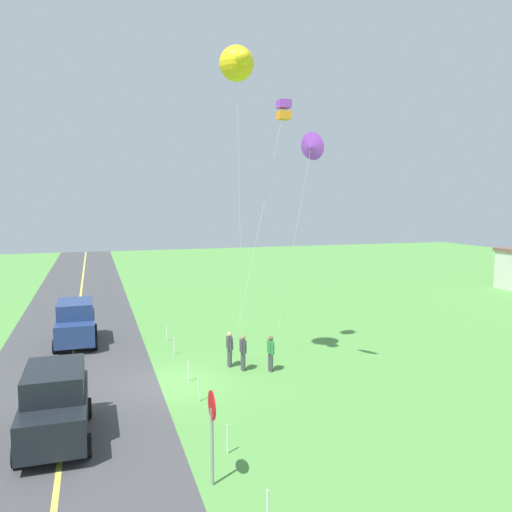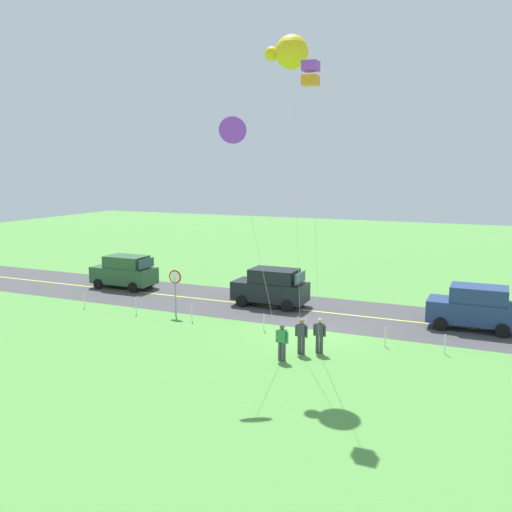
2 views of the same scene
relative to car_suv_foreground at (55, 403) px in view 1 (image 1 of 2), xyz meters
The scene contains 18 objects.
ground_plane 5.76m from the car_suv_foreground, 131.99° to the left, with size 120.00×120.00×0.10m, color #549342.
asphalt_road 3.94m from the car_suv_foreground, behind, with size 120.00×7.00×0.00m, color #424244.
road_centre_stripe 3.94m from the car_suv_foreground, behind, with size 120.00×0.16×0.00m, color #E5E04C.
car_suv_foreground is the anchor object (origin of this frame).
car_parked_west_near 11.26m from the car_suv_foreground, behind, with size 4.40×2.12×2.24m.
stop_sign 5.82m from the car_suv_foreground, 44.97° to the left, with size 0.76×0.08×2.56m.
person_adult_near 8.67m from the car_suv_foreground, 121.00° to the left, with size 0.58×0.22×1.60m.
person_adult_companion 9.44m from the car_suv_foreground, 114.99° to the left, with size 0.58×0.22×1.60m.
person_child_watcher 8.71m from the car_suv_foreground, 126.42° to the left, with size 0.58×0.22×1.60m.
kite_red_low 14.15m from the car_suv_foreground, 117.61° to the left, with size 1.96×1.40×13.62m.
kite_blue_mid 12.95m from the car_suv_foreground, 103.11° to the left, with size 2.34×1.52×10.15m.
kite_yellow_high 15.17m from the car_suv_foreground, 119.44° to the left, with size 0.57×2.95×11.98m.
fence_post_0 11.40m from the car_suv_foreground, 154.57° to the left, with size 0.05×0.05×0.90m, color silver.
fence_post_1 9.11m from the car_suv_foreground, 147.47° to the left, with size 0.05×0.05×0.90m, color silver.
fence_post_2 6.24m from the car_suv_foreground, 127.97° to the left, with size 0.05×0.05×0.90m, color silver.
fence_post_3 5.19m from the car_suv_foreground, 108.12° to the left, with size 0.05×0.05×0.90m, color silver.
fence_post_4 5.57m from the car_suv_foreground, 62.11° to the left, with size 0.05×0.05×0.90m, color silver.
fence_post_5 7.92m from the car_suv_foreground, 38.28° to the left, with size 0.05×0.05×0.90m, color silver.
Camera 1 is at (20.25, -2.88, 7.39)m, focal length 35.68 mm.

